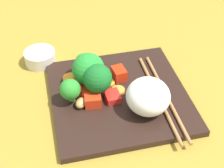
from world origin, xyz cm
name	(u,v)px	position (x,y,z in cm)	size (l,w,h in cm)	color
ground_plane	(119,103)	(0.00, 0.00, -1.00)	(110.00, 110.00, 2.00)	olive
square_plate	(119,96)	(0.00, 0.00, 0.61)	(24.23, 24.23, 1.21)	black
rice_mound	(148,96)	(3.61, -5.02, 4.29)	(7.39, 7.51, 6.16)	white
broccoli_floret_0	(97,79)	(-3.76, 0.66, 5.03)	(5.14, 5.14, 6.56)	#77B15D
broccoli_floret_1	(84,63)	(-5.01, 6.50, 4.22)	(3.52, 3.52, 5.00)	#73C151
broccoli_floret_2	(70,88)	(-8.71, 0.33, 4.11)	(3.67, 3.67, 4.86)	#69A945
broccoli_floret_3	(88,70)	(-4.78, 3.57, 4.97)	(5.89, 5.89, 6.85)	#63A456
carrot_slice_0	(119,90)	(0.20, 0.63, 1.48)	(2.39, 2.39, 0.54)	orange
carrot_slice_1	(109,83)	(-1.07, 3.02, 1.46)	(2.04, 2.04, 0.50)	orange
carrot_slice_2	(96,76)	(-2.94, 5.76, 1.43)	(2.35, 2.35, 0.43)	orange
carrot_slice_3	(71,79)	(-7.82, 5.88, 1.54)	(3.09, 3.09, 0.65)	orange
carrot_slice_4	(66,88)	(-9.14, 3.56, 1.46)	(2.20, 2.20, 0.49)	orange
pepper_chunk_0	(119,73)	(1.11, 4.37, 2.28)	(3.00, 2.28, 2.13)	red
pepper_chunk_1	(93,100)	(-5.14, -1.54, 2.24)	(2.83, 2.53, 2.06)	red
pepper_chunk_2	(113,97)	(-1.49, -1.06, 1.83)	(3.16, 2.52, 1.24)	red
pepper_chunk_3	(79,85)	(-6.78, 3.05, 2.10)	(3.05, 2.42, 1.78)	red
pepper_chunk_4	(85,92)	(-5.98, 0.99, 2.07)	(2.75, 2.27, 1.71)	red
chicken_piece_4	(81,103)	(-7.22, -1.46, 2.00)	(2.41, 1.80, 1.58)	tan
chopstick_pair	(162,96)	(7.23, -2.79, 1.52)	(2.52, 22.82, 0.61)	#9F6F40
sauce_cup	(40,57)	(-12.87, 14.28, 1.38)	(6.28, 6.28, 2.76)	silver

